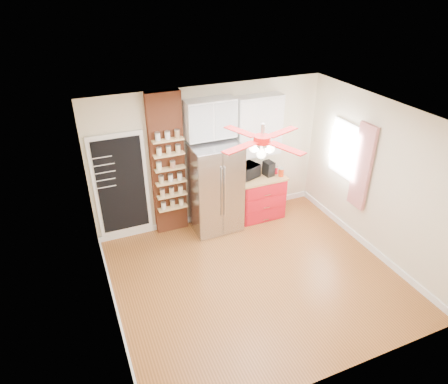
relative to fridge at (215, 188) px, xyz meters
name	(u,v)px	position (x,y,z in m)	size (l,w,h in m)	color
floor	(255,277)	(0.05, -1.63, -0.88)	(4.50, 4.50, 0.00)	#965826
ceiling	(263,120)	(0.05, -1.63, 1.83)	(4.50, 4.50, 0.00)	white
wall_back	(210,156)	(0.05, 0.37, 0.48)	(4.50, 0.02, 2.70)	beige
wall_front	(344,297)	(0.05, -3.63, 0.48)	(4.50, 0.02, 2.70)	beige
wall_left	(104,243)	(-2.20, -1.63, 0.48)	(0.02, 4.00, 2.70)	beige
wall_right	(378,180)	(2.30, -1.63, 0.48)	(0.02, 4.00, 2.70)	beige
chalkboard	(121,186)	(-1.65, 0.33, 0.23)	(0.95, 0.05, 1.95)	white
brick_pillar	(168,166)	(-0.80, 0.29, 0.48)	(0.60, 0.16, 2.70)	brown
fridge	(215,188)	(0.00, 0.00, 0.00)	(0.90, 0.70, 1.75)	#B4B5B9
upper_glass_cabinet	(210,119)	(0.00, 0.20, 1.27)	(0.90, 0.35, 0.70)	white
red_cabinet	(259,196)	(0.97, 0.05, -0.42)	(0.94, 0.64, 0.90)	red
upper_shelf_unit	(258,126)	(0.97, 0.22, 1.00)	(0.90, 0.30, 1.15)	white
window	(345,150)	(2.28, -0.73, 0.68)	(0.04, 0.75, 1.05)	white
curtain	(362,167)	(2.23, -1.28, 0.57)	(0.06, 0.40, 1.55)	red
ceiling_fan	(262,140)	(0.05, -1.63, 1.55)	(1.40, 1.40, 0.44)	silver
toaster_oven	(247,171)	(0.70, 0.10, 0.15)	(0.46, 0.31, 0.26)	black
coffee_maker	(269,169)	(1.13, 0.03, 0.17)	(0.16, 0.21, 0.28)	black
canister_left	(281,173)	(1.34, -0.11, 0.10)	(0.10, 0.10, 0.16)	red
canister_right	(276,170)	(1.30, 0.03, 0.10)	(0.09, 0.09, 0.14)	red
pantry_jar_oats	(159,166)	(-0.99, 0.15, 0.56)	(0.09, 0.09, 0.13)	#F1E8B8
pantry_jar_beans	(173,165)	(-0.75, 0.12, 0.56)	(0.09, 0.09, 0.12)	#97674C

